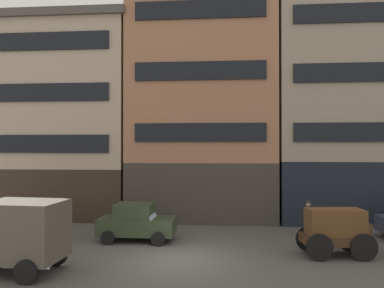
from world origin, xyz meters
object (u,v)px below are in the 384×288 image
(cargo_wagon, at_px, (336,229))
(sedan_dark, at_px, (137,222))
(delivery_truck_near, at_px, (9,234))
(pedestrian_officer, at_px, (308,216))
(sedan_light, at_px, (18,221))
(fire_hydrant_curbside, at_px, (123,221))

(cargo_wagon, xyz_separation_m, sedan_dark, (-8.98, 1.75, -0.23))
(cargo_wagon, height_order, delivery_truck_near, delivery_truck_near)
(delivery_truck_near, xyz_separation_m, sedan_dark, (3.61, 4.77, -0.51))
(cargo_wagon, relative_size, pedestrian_officer, 1.68)
(delivery_truck_near, xyz_separation_m, pedestrian_officer, (12.30, 6.62, -0.44))
(sedan_dark, bearing_deg, delivery_truck_near, -127.07)
(cargo_wagon, xyz_separation_m, pedestrian_officer, (-0.29, 3.60, -0.17))
(sedan_light, bearing_deg, fire_hydrant_curbside, 29.23)
(pedestrian_officer, height_order, fire_hydrant_curbside, pedestrian_officer)
(cargo_wagon, bearing_deg, pedestrian_officer, 94.65)
(delivery_truck_near, xyz_separation_m, fire_hydrant_curbside, (2.26, 7.21, -1.00))
(sedan_light, bearing_deg, delivery_truck_near, -62.55)
(sedan_dark, relative_size, fire_hydrant_curbside, 4.49)
(delivery_truck_near, height_order, fire_hydrant_curbside, delivery_truck_near)
(sedan_dark, xyz_separation_m, sedan_light, (-6.00, -0.17, 0.00))
(sedan_light, distance_m, pedestrian_officer, 14.83)
(pedestrian_officer, bearing_deg, fire_hydrant_curbside, 176.64)
(sedan_light, bearing_deg, pedestrian_officer, 7.80)
(sedan_light, bearing_deg, sedan_dark, 1.58)
(sedan_light, relative_size, fire_hydrant_curbside, 4.47)
(sedan_dark, xyz_separation_m, fire_hydrant_curbside, (-1.35, 2.44, -0.49))
(fire_hydrant_curbside, bearing_deg, sedan_light, -150.77)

